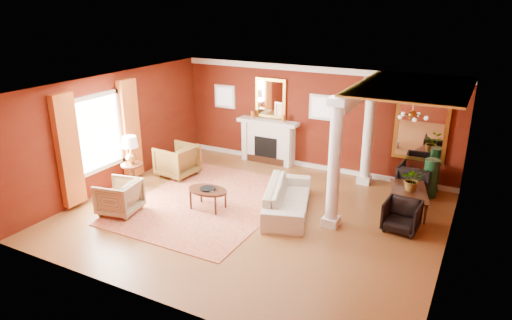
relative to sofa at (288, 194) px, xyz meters
The scene contains 27 objects.
ground 0.90m from the sofa, 141.26° to the right, with size 8.00×8.00×0.00m, color brown.
room_shell 1.74m from the sofa, 141.26° to the right, with size 8.04×7.04×2.92m.
fireplace 3.42m from the sofa, 123.88° to the left, with size 1.85×0.42×1.29m.
overmantel_mirror 3.81m from the sofa, 122.63° to the left, with size 0.95×0.07×1.15m.
flank_window_left 4.75m from the sofa, 139.19° to the left, with size 0.70×0.07×0.70m.
flank_window_right 3.29m from the sofa, 96.74° to the left, with size 0.70×0.07×0.70m.
left_window 4.73m from the sofa, 166.46° to the right, with size 0.21×2.55×2.60m.
column_front 1.48m from the sofa, ahead, with size 0.36×0.36×2.80m.
column_back 2.91m from the sofa, 66.43° to the left, with size 0.36×0.36×2.80m.
header_beam 2.81m from the sofa, 52.23° to the left, with size 0.30×3.20×0.32m, color white.
amber_ceiling 3.53m from the sofa, 29.41° to the left, with size 2.30×3.40×0.04m, color gold.
dining_mirror 3.91m from the sofa, 52.27° to the left, with size 1.30×0.07×1.70m.
chandelier 3.20m from the sofa, 29.82° to the left, with size 0.60×0.62×0.75m.
crown_trim 3.85m from the sofa, 101.43° to the left, with size 8.00×0.08×0.16m, color white.
base_trim 3.06m from the sofa, 101.43° to the left, with size 8.00×0.08×0.12m, color white.
rug 1.98m from the sofa, 168.08° to the right, with size 3.30×4.40×0.02m, color maroon.
sofa is the anchor object (origin of this frame).
armchair_leopard 3.67m from the sofa, 169.56° to the left, with size 0.94×0.88×0.96m, color black.
armchair_stripe 3.82m from the sofa, 151.65° to the right, with size 0.83×0.78×0.86m, color tan.
coffee_table 1.84m from the sofa, 157.38° to the right, with size 0.97×0.97×0.49m.
coffee_book 1.89m from the sofa, 155.78° to the right, with size 0.18×0.02×0.25m, color #33180E.
side_table 4.16m from the sofa, behind, with size 0.55×0.55×1.38m.
dining_table 2.80m from the sofa, 29.32° to the left, with size 1.39×0.49×0.78m, color #33180E.
dining_chair_near 2.49m from the sofa, ahead, with size 0.70×0.66×0.72m, color black.
dining_chair_far 3.45m from the sofa, 46.81° to the left, with size 0.79×0.74×0.82m, color black.
green_urn 3.66m from the sofa, 41.64° to the left, with size 0.40×0.40×0.97m.
potted_plant 2.87m from the sofa, 29.60° to the left, with size 0.49×0.54×0.42m, color #26591E.
Camera 1 is at (4.36, -8.22, 4.63)m, focal length 32.00 mm.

